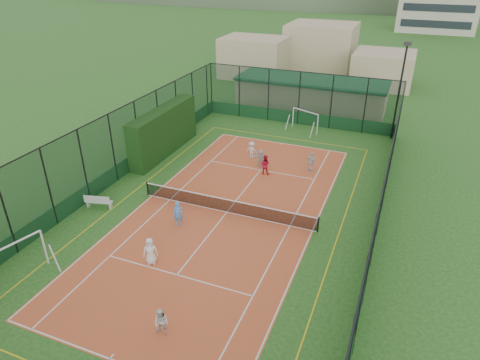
% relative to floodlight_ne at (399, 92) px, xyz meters
% --- Properties ---
extents(ground, '(300.00, 300.00, 0.00)m').
position_rel_floodlight_ne_xyz_m(ground, '(-8.60, -16.60, -4.12)').
color(ground, '#1E521C').
rests_on(ground, ground).
extents(court_slab, '(11.17, 23.97, 0.01)m').
position_rel_floodlight_ne_xyz_m(court_slab, '(-8.60, -16.60, -4.12)').
color(court_slab, '#BC4929').
rests_on(court_slab, ground).
extents(tennis_net, '(11.67, 0.12, 1.06)m').
position_rel_floodlight_ne_xyz_m(tennis_net, '(-8.60, -16.60, -3.59)').
color(tennis_net, black).
rests_on(tennis_net, ground).
extents(perimeter_fence, '(18.12, 34.12, 5.00)m').
position_rel_floodlight_ne_xyz_m(perimeter_fence, '(-8.60, -16.60, -1.62)').
color(perimeter_fence, '#103120').
rests_on(perimeter_fence, ground).
extents(floodlight_ne, '(0.60, 0.26, 8.25)m').
position_rel_floodlight_ne_xyz_m(floodlight_ne, '(0.00, 0.00, 0.00)').
color(floodlight_ne, black).
rests_on(floodlight_ne, ground).
extents(clubhouse, '(15.20, 7.20, 3.15)m').
position_rel_floodlight_ne_xyz_m(clubhouse, '(-8.60, 5.40, -2.55)').
color(clubhouse, tan).
rests_on(clubhouse, ground).
extents(hedge_left, '(1.27, 8.46, 3.70)m').
position_rel_floodlight_ne_xyz_m(hedge_left, '(-16.90, -10.04, -2.27)').
color(hedge_left, black).
rests_on(hedge_left, ground).
extents(white_bench, '(1.77, 0.87, 0.96)m').
position_rel_floodlight_ne_xyz_m(white_bench, '(-16.40, -19.11, -3.64)').
color(white_bench, white).
rests_on(white_bench, ground).
extents(futsal_goal_near, '(3.39, 1.78, 2.10)m').
position_rel_floodlight_ne_xyz_m(futsal_goal_near, '(-15.75, -26.23, -3.08)').
color(futsal_goal_near, white).
rests_on(futsal_goal_near, ground).
extents(futsal_goal_far, '(3.00, 1.96, 1.88)m').
position_rel_floodlight_ne_xyz_m(futsal_goal_far, '(-7.55, -1.08, -3.19)').
color(futsal_goal_far, white).
rests_on(futsal_goal_far, ground).
extents(child_near_left, '(0.89, 0.79, 1.53)m').
position_rel_floodlight_ne_xyz_m(child_near_left, '(-10.31, -22.64, -3.35)').
color(child_near_left, white).
rests_on(child_near_left, court_slab).
extents(child_near_mid, '(0.68, 0.59, 1.57)m').
position_rel_floodlight_ne_xyz_m(child_near_mid, '(-10.71, -18.97, -3.33)').
color(child_near_mid, '#4E93DE').
rests_on(child_near_mid, court_slab).
extents(child_near_right, '(0.68, 0.54, 1.35)m').
position_rel_floodlight_ne_xyz_m(child_near_right, '(-7.30, -26.56, -3.44)').
color(child_near_right, silver).
rests_on(child_near_right, court_slab).
extents(child_far_left, '(0.90, 0.55, 1.36)m').
position_rel_floodlight_ne_xyz_m(child_far_left, '(-10.00, -8.38, -3.43)').
color(child_far_left, silver).
rests_on(child_far_left, court_slab).
extents(child_far_right, '(0.97, 0.69, 1.53)m').
position_rel_floodlight_ne_xyz_m(child_far_right, '(-5.07, -9.01, -3.35)').
color(child_far_right, silver).
rests_on(child_far_right, court_slab).
extents(child_far_back, '(1.32, 0.85, 1.36)m').
position_rel_floodlight_ne_xyz_m(child_far_back, '(-8.85, -9.54, -3.43)').
color(child_far_back, silver).
rests_on(child_far_back, court_slab).
extents(coach, '(0.77, 0.62, 1.49)m').
position_rel_floodlight_ne_xyz_m(coach, '(-8.12, -10.67, -3.37)').
color(coach, red).
rests_on(coach, court_slab).
extents(tennis_balls, '(3.69, 1.34, 0.07)m').
position_rel_floodlight_ne_xyz_m(tennis_balls, '(-9.83, -15.42, -4.08)').
color(tennis_balls, '#CCE033').
rests_on(tennis_balls, court_slab).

